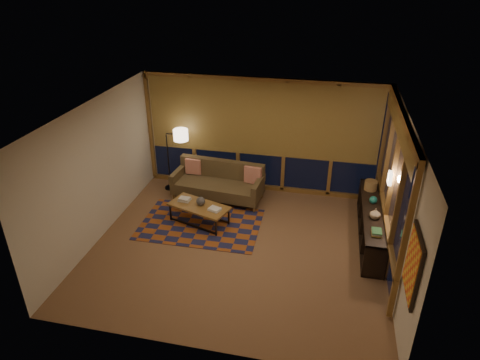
% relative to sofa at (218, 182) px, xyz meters
% --- Properties ---
extents(floor, '(5.50, 5.00, 0.01)m').
position_rel_sofa_xyz_m(floor, '(0.87, -1.74, -0.42)').
color(floor, '#996D49').
rests_on(floor, ground).
extents(ceiling, '(5.50, 5.00, 0.01)m').
position_rel_sofa_xyz_m(ceiling, '(0.87, -1.74, 2.28)').
color(ceiling, white).
rests_on(ceiling, walls).
extents(walls, '(5.51, 5.01, 2.70)m').
position_rel_sofa_xyz_m(walls, '(0.87, -1.74, 0.93)').
color(walls, silver).
rests_on(walls, floor).
extents(window_wall_back, '(5.30, 0.16, 2.60)m').
position_rel_sofa_xyz_m(window_wall_back, '(0.87, 0.69, 0.93)').
color(window_wall_back, olive).
rests_on(window_wall_back, walls).
extents(window_wall_right, '(0.16, 3.70, 2.60)m').
position_rel_sofa_xyz_m(window_wall_right, '(3.55, -1.14, 0.93)').
color(window_wall_right, olive).
rests_on(window_wall_right, walls).
extents(wall_art, '(0.06, 0.74, 0.94)m').
position_rel_sofa_xyz_m(wall_art, '(3.58, -3.59, 1.03)').
color(wall_art, '#E8471D').
rests_on(wall_art, walls).
extents(wall_sconce, '(0.12, 0.18, 0.22)m').
position_rel_sofa_xyz_m(wall_sconce, '(3.49, -1.29, 1.13)').
color(wall_sconce, beige).
rests_on(wall_sconce, walls).
extents(sofa, '(2.09, 1.00, 0.83)m').
position_rel_sofa_xyz_m(sofa, '(0.00, 0.00, 0.00)').
color(sofa, brown).
rests_on(sofa, floor).
extents(pillow_left, '(0.37, 0.13, 0.37)m').
position_rel_sofa_xyz_m(pillow_left, '(-0.66, 0.29, 0.19)').
color(pillow_left, '#B1180E').
rests_on(pillow_left, sofa).
extents(pillow_right, '(0.42, 0.21, 0.40)m').
position_rel_sofa_xyz_m(pillow_right, '(0.80, 0.14, 0.20)').
color(pillow_right, '#B1180E').
rests_on(pillow_right, sofa).
extents(area_rug, '(2.49, 1.68, 0.01)m').
position_rel_sofa_xyz_m(area_rug, '(-0.07, -1.15, -0.41)').
color(area_rug, '#964C1D').
rests_on(area_rug, floor).
extents(coffee_table, '(1.37, 0.94, 0.42)m').
position_rel_sofa_xyz_m(coffee_table, '(-0.11, -1.08, -0.21)').
color(coffee_table, olive).
rests_on(coffee_table, floor).
extents(book_stack_a, '(0.27, 0.22, 0.07)m').
position_rel_sofa_xyz_m(book_stack_a, '(-0.47, -0.96, 0.04)').
color(book_stack_a, silver).
rests_on(book_stack_a, coffee_table).
extents(book_stack_b, '(0.26, 0.23, 0.04)m').
position_rel_sofa_xyz_m(book_stack_b, '(0.26, -1.18, 0.02)').
color(book_stack_b, silver).
rests_on(book_stack_b, coffee_table).
extents(ceramic_pot, '(0.26, 0.26, 0.18)m').
position_rel_sofa_xyz_m(ceramic_pot, '(-0.08, -1.05, 0.09)').
color(ceramic_pot, black).
rests_on(ceramic_pot, coffee_table).
extents(floor_lamp, '(0.52, 0.34, 1.55)m').
position_rel_sofa_xyz_m(floor_lamp, '(-1.26, 0.25, 0.36)').
color(floor_lamp, black).
rests_on(floor_lamp, floor).
extents(bookshelf, '(0.40, 2.59, 0.65)m').
position_rel_sofa_xyz_m(bookshelf, '(3.36, -0.87, -0.09)').
color(bookshelf, black).
rests_on(bookshelf, floor).
extents(basket, '(0.29, 0.29, 0.20)m').
position_rel_sofa_xyz_m(basket, '(3.34, -0.05, 0.33)').
color(basket, '#98784B').
rests_on(basket, bookshelf).
extents(teal_bowl, '(0.18, 0.18, 0.16)m').
position_rel_sofa_xyz_m(teal_bowl, '(3.36, -0.63, 0.31)').
color(teal_bowl, '#1A6E65').
rests_on(teal_bowl, bookshelf).
extents(vase, '(0.20, 0.20, 0.21)m').
position_rel_sofa_xyz_m(vase, '(3.36, -1.20, 0.34)').
color(vase, tan).
rests_on(vase, bookshelf).
extents(shelf_book_stack, '(0.19, 0.24, 0.06)m').
position_rel_sofa_xyz_m(shelf_book_stack, '(3.36, -1.72, 0.26)').
color(shelf_book_stack, silver).
rests_on(shelf_book_stack, bookshelf).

